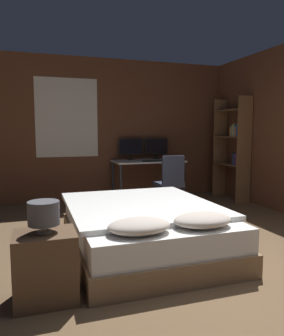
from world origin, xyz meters
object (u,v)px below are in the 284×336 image
at_px(desk, 148,165).
at_px(keyboard, 152,161).
at_px(nightstand, 46,267).
at_px(monitor_right, 156,147).
at_px(bedside_lamp, 44,213).
at_px(office_chair, 170,188).
at_px(computer_mouse, 166,160).
at_px(monitor_left, 131,148).
at_px(bed, 144,227).
at_px(bookshelf, 234,144).

relative_size(desk, keyboard, 3.62).
distance_m(nightstand, monitor_right, 4.29).
height_order(bedside_lamp, keyboard, bedside_lamp).
bearing_deg(office_chair, computer_mouse, 73.64).
bearing_deg(keyboard, bedside_lamp, -123.19).
height_order(monitor_left, office_chair, monitor_left).
xyz_separation_m(monitor_right, keyboard, (-0.27, -0.49, -0.23)).
bearing_deg(monitor_left, keyboard, -61.29).
xyz_separation_m(desk, monitor_left, (-0.27, 0.25, 0.33)).
xyz_separation_m(bed, desk, (0.93, 2.52, 0.41)).
bearing_deg(bedside_lamp, computer_mouse, 53.39).
relative_size(bed, bedside_lamp, 8.49).
bearing_deg(bedside_lamp, monitor_left, 63.89).
distance_m(monitor_right, office_chair, 1.27).
height_order(nightstand, bookshelf, bookshelf).
xyz_separation_m(bedside_lamp, keyboard, (2.01, 3.08, 0.08)).
relative_size(nightstand, monitor_right, 1.15).
relative_size(bedside_lamp, bookshelf, 0.13).
bearing_deg(keyboard, office_chair, -80.32).
xyz_separation_m(keyboard, office_chair, (0.10, -0.59, -0.42)).
xyz_separation_m(desk, office_chair, (0.10, -0.83, -0.31)).
relative_size(bedside_lamp, monitor_right, 0.52).
bearing_deg(monitor_right, computer_mouse, -89.22).
xyz_separation_m(bed, office_chair, (1.03, 1.69, 0.10)).
height_order(bed, desk, desk).
xyz_separation_m(desk, bookshelf, (1.56, -0.50, 0.41)).
bearing_deg(computer_mouse, desk, 138.50).
bearing_deg(bed, computer_mouse, 62.05).
height_order(bed, computer_mouse, computer_mouse).
distance_m(bed, bookshelf, 3.31).
relative_size(monitor_left, keyboard, 1.31).
bearing_deg(bookshelf, bedside_lamp, -141.81).
bearing_deg(desk, keyboard, -90.00).
bearing_deg(nightstand, bedside_lamp, 90.00).
bearing_deg(bed, bookshelf, 38.85).
xyz_separation_m(computer_mouse, bookshelf, (1.29, -0.26, 0.29)).
relative_size(nightstand, keyboard, 1.50).
distance_m(bed, monitor_left, 2.94).
bearing_deg(computer_mouse, bookshelf, -11.53).
xyz_separation_m(bedside_lamp, monitor_right, (2.28, 3.56, 0.30)).
bearing_deg(monitor_left, monitor_right, 0.00).
height_order(nightstand, computer_mouse, computer_mouse).
height_order(nightstand, monitor_left, monitor_left).
bearing_deg(office_chair, bed, -121.53).
bearing_deg(monitor_left, nightstand, -116.11).
bearing_deg(nightstand, desk, 58.76).
xyz_separation_m(bedside_lamp, monitor_left, (1.75, 3.56, 0.30)).
bearing_deg(office_chair, nightstand, -130.35).
relative_size(nightstand, computer_mouse, 7.83).
xyz_separation_m(computer_mouse, office_chair, (-0.17, -0.59, -0.43)).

